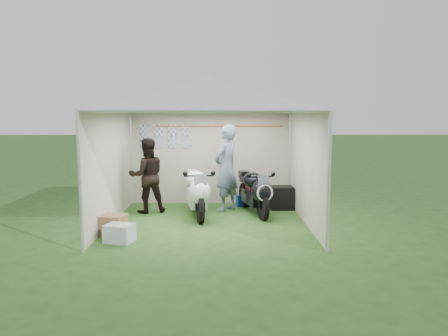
{
  "coord_description": "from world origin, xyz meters",
  "views": [
    {
      "loc": [
        0.26,
        -8.92,
        2.24
      ],
      "look_at": [
        0.33,
        0.35,
        1.1
      ],
      "focal_mm": 35.0,
      "sensor_mm": 36.0,
      "label": 1
    }
  ],
  "objects": [
    {
      "name": "person_blue_jacket",
      "position": [
        0.39,
        1.13,
        1.0
      ],
      "size": [
        0.82,
        0.87,
        2.01
      ],
      "primitive_type": "imported",
      "rotation": [
        0.0,
        0.0,
        -2.2
      ],
      "color": "slate",
      "rests_on": "ground"
    },
    {
      "name": "ground",
      "position": [
        0.0,
        0.0,
        0.0
      ],
      "size": [
        80.0,
        80.0,
        0.0
      ],
      "primitive_type": "plane",
      "color": "#29481C",
      "rests_on": "ground"
    },
    {
      "name": "crate_0",
      "position": [
        -1.53,
        -1.42,
        0.16
      ],
      "size": [
        0.56,
        0.49,
        0.32
      ],
      "primitive_type": "cube",
      "rotation": [
        0.0,
        0.0,
        -0.3
      ],
      "color": "silver",
      "rests_on": "ground"
    },
    {
      "name": "canopy_tent",
      "position": [
        -0.0,
        0.03,
        2.58
      ],
      "size": [
        5.66,
        5.66,
        3.0
      ],
      "color": "silver",
      "rests_on": "ground"
    },
    {
      "name": "motorcycle_black",
      "position": [
        1.02,
        0.74,
        0.54
      ],
      "size": [
        0.73,
        1.94,
        0.97
      ],
      "rotation": [
        0.0,
        0.0,
        0.23
      ],
      "color": "black",
      "rests_on": "ground"
    },
    {
      "name": "paddock_stand",
      "position": [
        0.82,
        1.61,
        0.14
      ],
      "size": [
        0.4,
        0.3,
        0.27
      ],
      "primitive_type": "cube",
      "rotation": [
        0.0,
        0.0,
        0.23
      ],
      "color": "#0C37AF",
      "rests_on": "ground"
    },
    {
      "name": "equipment_box",
      "position": [
        1.7,
        1.27,
        0.27
      ],
      "size": [
        0.56,
        0.45,
        0.54
      ],
      "primitive_type": "cube",
      "rotation": [
        0.0,
        0.0,
        0.03
      ],
      "color": "black",
      "rests_on": "ground"
    },
    {
      "name": "person_dark_jacket",
      "position": [
        -1.43,
        0.94,
        0.85
      ],
      "size": [
        1.0,
        0.89,
        1.7
      ],
      "primitive_type": "imported",
      "rotation": [
        0.0,
        0.0,
        3.49
      ],
      "color": "black",
      "rests_on": "ground"
    },
    {
      "name": "motorcycle_white",
      "position": [
        -0.27,
        0.53,
        0.57
      ],
      "size": [
        0.68,
        2.07,
        1.02
      ],
      "rotation": [
        0.0,
        0.0,
        0.17
      ],
      "color": "black",
      "rests_on": "ground"
    },
    {
      "name": "crate_1",
      "position": [
        -1.75,
        -0.93,
        0.19
      ],
      "size": [
        0.49,
        0.49,
        0.37
      ],
      "primitive_type": "cube",
      "rotation": [
        0.0,
        0.0,
        -0.19
      ],
      "color": "brown",
      "rests_on": "ground"
    }
  ]
}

